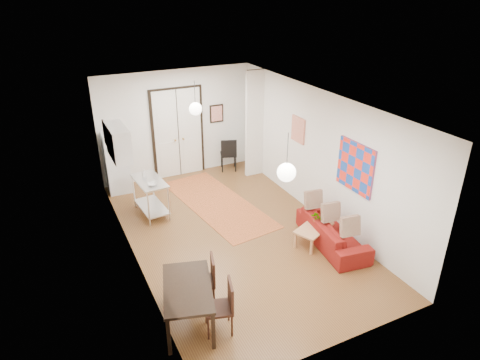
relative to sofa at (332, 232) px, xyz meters
name	(u,v)px	position (x,y,z in m)	size (l,w,h in m)	color
floor	(233,233)	(-1.67, 1.26, -0.28)	(7.00, 7.00, 0.00)	brown
ceiling	(232,101)	(-1.67, 1.26, 2.62)	(4.20, 7.00, 0.02)	white
wall_back	(177,124)	(-1.67, 4.76, 1.17)	(4.20, 0.02, 2.90)	silver
wall_front	(342,267)	(-1.67, -2.24, 1.17)	(4.20, 0.02, 2.90)	silver
wall_left	(128,193)	(-3.77, 1.26, 1.17)	(0.02, 7.00, 2.90)	silver
wall_right	(318,155)	(0.43, 1.26, 1.17)	(0.02, 7.00, 2.90)	silver
double_doors	(178,133)	(-1.67, 4.72, 0.92)	(1.44, 0.06, 2.50)	white
stub_partition	(254,125)	(0.18, 3.81, 1.17)	(0.50, 0.10, 2.90)	silver
wall_cabinet	(118,142)	(-3.59, 2.76, 1.62)	(0.35, 1.00, 0.70)	white
painting_popart	(355,167)	(0.41, 0.01, 1.37)	(0.05, 1.00, 1.00)	red
painting_abstract	(298,130)	(0.41, 2.06, 1.52)	(0.05, 0.50, 0.60)	beige
poster_back	(217,114)	(-0.52, 4.73, 1.32)	(0.40, 0.03, 0.50)	red
print_left	(106,134)	(-3.74, 3.26, 1.67)	(0.03, 0.44, 0.54)	#97653F
pendant_back	(195,109)	(-1.67, 3.26, 1.97)	(0.30, 0.30, 0.80)	white
pendant_front	(286,172)	(-1.67, -0.74, 1.97)	(0.30, 0.30, 0.80)	white
kilim_rug	(217,203)	(-1.44, 2.65, -0.27)	(1.34, 3.57, 0.01)	#C96132
sofa	(332,232)	(0.00, 0.00, 0.00)	(0.75, 1.91, 0.56)	maroon
coffee_table	(314,229)	(-0.33, 0.20, 0.05)	(0.97, 0.78, 0.38)	tan
potted_plant	(319,218)	(-0.23, 0.20, 0.29)	(0.29, 0.33, 0.37)	#2D5928
kitchen_counter	(150,192)	(-2.99, 2.89, 0.26)	(0.64, 1.15, 0.85)	silver
bowl	(153,184)	(-2.99, 2.59, 0.60)	(0.20, 0.20, 0.05)	beige
soap_bottle	(144,173)	(-3.04, 3.14, 0.66)	(0.08, 0.08, 0.18)	#549EB6
fridge	(117,163)	(-3.42, 4.41, 0.50)	(0.55, 0.55, 1.56)	silver
dining_table	(188,291)	(-3.42, -0.83, 0.35)	(1.06, 1.44, 0.71)	black
dining_chair_near	(200,275)	(-3.06, -0.39, 0.23)	(0.52, 0.64, 0.88)	#331810
dining_chair_far	(216,301)	(-3.06, -1.09, 0.23)	(0.52, 0.64, 0.88)	#331810
black_side_chair	(227,150)	(-0.32, 4.51, 0.28)	(0.56, 0.57, 0.96)	black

